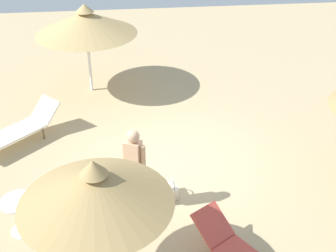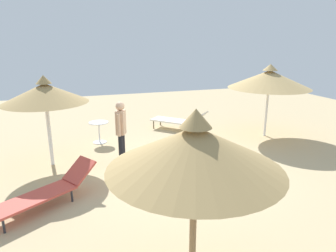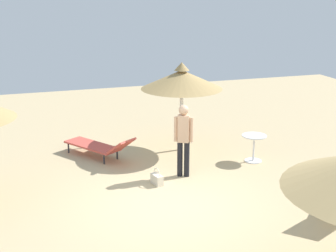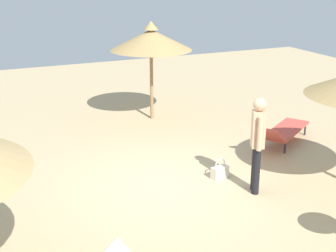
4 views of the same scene
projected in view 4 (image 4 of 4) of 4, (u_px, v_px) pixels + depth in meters
name	position (u px, v px, depth m)	size (l,w,h in m)	color
ground	(169.00, 189.00, 8.71)	(24.00, 24.00, 0.10)	tan
parasol_umbrella_near_right	(151.00, 40.00, 11.87)	(2.10, 2.10, 2.57)	olive
lounge_chair_back	(282.00, 131.00, 10.54)	(1.68, 2.16, 0.73)	#CC4C3F
person_standing_front	(258.00, 139.00, 8.17)	(0.42, 0.31, 1.76)	black
handbag	(220.00, 172.00, 8.99)	(0.23, 0.37, 0.41)	beige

